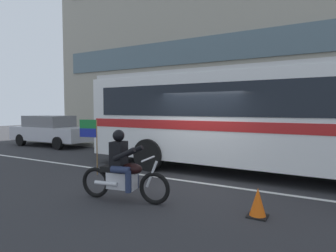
% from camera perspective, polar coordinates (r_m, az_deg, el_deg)
% --- Properties ---
extents(ground_plane, '(60.00, 60.00, 0.00)m').
position_cam_1_polar(ground_plane, '(8.56, 6.57, -10.19)').
color(ground_plane, '#2B2B2D').
extents(sidewalk_curb, '(28.00, 3.80, 0.15)m').
position_cam_1_polar(sidewalk_curb, '(13.31, 15.22, -5.04)').
color(sidewalk_curb, gray).
rests_on(sidewalk_curb, ground_plane).
extents(lane_center_stripe, '(26.60, 0.14, 0.01)m').
position_cam_1_polar(lane_center_stripe, '(8.03, 4.87, -11.08)').
color(lane_center_stripe, silver).
rests_on(lane_center_stripe, ground_plane).
extents(office_building_facade, '(28.00, 0.89, 14.99)m').
position_cam_1_polar(office_building_facade, '(16.34, 17.84, 22.94)').
color(office_building_facade, gray).
rests_on(office_building_facade, ground_plane).
extents(transit_bus, '(12.62, 2.80, 3.22)m').
position_cam_1_polar(transit_bus, '(8.93, 21.98, 2.36)').
color(transit_bus, white).
rests_on(transit_bus, ground_plane).
extents(motorcycle_with_rider, '(2.17, 0.73, 1.78)m').
position_cam_1_polar(motorcycle_with_rider, '(6.36, -9.10, -8.85)').
color(motorcycle_with_rider, black).
rests_on(motorcycle_with_rider, ground_plane).
extents(parked_sedan_curbside, '(4.83, 1.92, 1.64)m').
position_cam_1_polar(parked_sedan_curbside, '(16.69, -22.42, -0.79)').
color(parked_sedan_curbside, silver).
rests_on(parked_sedan_curbside, ground_plane).
extents(traffic_cone, '(0.36, 0.36, 0.55)m').
position_cam_1_polar(traffic_cone, '(5.73, 17.58, -14.59)').
color(traffic_cone, '#EA590F').
rests_on(traffic_cone, ground_plane).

